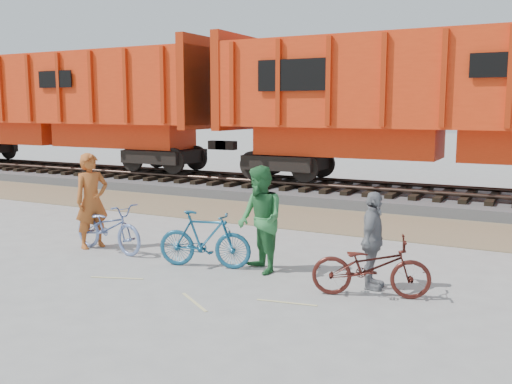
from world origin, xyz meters
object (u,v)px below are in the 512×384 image
bicycle_teal (205,239)px  bicycle_maroon (371,267)px  hopper_car_center (452,101)px  person_woman (373,240)px  person_solo (92,201)px  bicycle_blue (108,227)px  person_man (260,220)px  hopper_car_left (61,103)px

bicycle_teal → bicycle_maroon: size_ratio=0.96×
hopper_car_center → person_woman: 8.66m
bicycle_maroon → person_solo: 5.88m
person_solo → person_woman: (5.75, 0.01, -0.19)m
bicycle_blue → person_solo: size_ratio=0.96×
bicycle_maroon → person_man: (-2.05, 0.39, 0.46)m
bicycle_blue → person_man: bearing=-79.6°
hopper_car_center → bicycle_maroon: bearing=-88.0°
hopper_car_left → person_man: bearing=-32.3°
hopper_car_left → hopper_car_center: bearing=0.0°
bicycle_teal → person_solo: 2.84m
bicycle_teal → bicycle_maroon: bicycle_teal is taller
bicycle_teal → person_solo: bearing=71.6°
bicycle_blue → person_woman: (5.25, 0.11, 0.28)m
bicycle_teal → hopper_car_left: bearing=40.7°
bicycle_maroon → person_solo: (-5.85, 0.39, 0.50)m
person_solo → person_man: (3.80, 0.00, -0.04)m
bicycle_blue → bicycle_maroon: 5.35m
person_man → bicycle_maroon: bearing=28.2°
hopper_car_left → person_man: 15.81m
bicycle_teal → person_man: (1.00, 0.20, 0.41)m
bicycle_maroon → person_solo: person_solo is taller
bicycle_maroon → person_solo: bearing=68.8°
hopper_car_center → bicycle_teal: size_ratio=8.31×
person_solo → person_man: bearing=-68.8°
hopper_car_center → person_man: (-1.75, -8.37, -2.09)m
person_solo → person_man: 3.80m
bicycle_maroon → person_man: size_ratio=0.95×
person_man → person_solo: bearing=-140.9°
hopper_car_left → bicycle_teal: size_ratio=8.31×
bicycle_blue → hopper_car_left: bearing=58.3°
bicycle_blue → bicycle_teal: (2.30, -0.10, 0.02)m
hopper_car_left → bicycle_maroon: bearing=-29.8°
bicycle_teal → person_solo: size_ratio=0.88×
bicycle_blue → person_woman: 5.25m
bicycle_maroon → person_man: person_man is taller
hopper_car_left → bicycle_blue: size_ratio=7.62×
bicycle_teal → person_solo: (-2.80, 0.20, 0.45)m
person_woman → hopper_car_center: bearing=-3.9°
person_solo → person_woman: 5.75m
hopper_car_center → bicycle_teal: hopper_car_center is taller
hopper_car_center → bicycle_maroon: 9.13m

